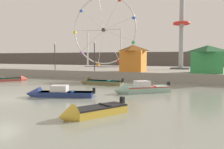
% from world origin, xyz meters
% --- Properties ---
extents(ground_plane, '(240.00, 240.00, 0.00)m').
position_xyz_m(ground_plane, '(0.00, 0.00, 0.00)').
color(ground_plane, gray).
extents(quay_promenade, '(110.00, 21.05, 1.18)m').
position_xyz_m(quay_promenade, '(0.00, 26.26, 0.59)').
color(quay_promenade, gray).
rests_on(quay_promenade, ground_plane).
extents(distant_town_skyline, '(140.00, 3.00, 4.40)m').
position_xyz_m(distant_town_skyline, '(0.00, 51.09, 2.20)').
color(distant_town_skyline, '#564C47').
rests_on(distant_town_skyline, ground_plane).
extents(motorboat_faded_red, '(3.60, 3.91, 1.05)m').
position_xyz_m(motorboat_faded_red, '(-10.14, 10.55, 0.21)').
color(motorboat_faded_red, '#B24238').
rests_on(motorboat_faded_red, ground_plane).
extents(motorboat_navy_blue, '(5.40, 2.92, 1.25)m').
position_xyz_m(motorboat_navy_blue, '(2.56, 2.42, 0.27)').
color(motorboat_navy_blue, navy).
rests_on(motorboat_navy_blue, ground_plane).
extents(motorboat_mustard_yellow, '(2.75, 4.02, 1.10)m').
position_xyz_m(motorboat_mustard_yellow, '(8.18, -2.05, 0.26)').
color(motorboat_mustard_yellow, gold).
rests_on(motorboat_mustard_yellow, ground_plane).
extents(motorboat_seafoam, '(4.62, 4.38, 1.38)m').
position_xyz_m(motorboat_seafoam, '(7.92, 7.07, 0.34)').
color(motorboat_seafoam, '#93BCAD').
rests_on(motorboat_seafoam, ground_plane).
extents(motorboat_olive_wood, '(5.44, 1.13, 1.07)m').
position_xyz_m(motorboat_olive_wood, '(1.79, 11.34, 0.26)').
color(motorboat_olive_wood, olive).
rests_on(motorboat_olive_wood, ground_plane).
extents(ferris_wheel_white_frame, '(13.38, 1.20, 13.70)m').
position_xyz_m(ferris_wheel_white_frame, '(-6.38, 29.47, 8.06)').
color(ferris_wheel_white_frame, silver).
rests_on(ferris_wheel_white_frame, quay_promenade).
extents(drop_tower_steel_tower, '(2.80, 2.80, 13.03)m').
position_xyz_m(drop_tower_steel_tower, '(8.55, 26.63, 7.02)').
color(drop_tower_steel_tower, '#999EA3').
rests_on(drop_tower_steel_tower, quay_promenade).
extents(carnival_booth_green_kiosk, '(3.90, 3.80, 3.30)m').
position_xyz_m(carnival_booth_green_kiosk, '(12.87, 18.39, 2.89)').
color(carnival_booth_green_kiosk, '#33934C').
rests_on(carnival_booth_green_kiosk, quay_promenade).
extents(carnival_booth_orange_canopy, '(3.27, 3.22, 3.50)m').
position_xyz_m(carnival_booth_orange_canopy, '(3.77, 17.59, 2.99)').
color(carnival_booth_orange_canopy, orange).
rests_on(carnival_booth_orange_canopy, quay_promenade).
extents(promenade_lamp_near, '(0.32, 0.32, 4.08)m').
position_xyz_m(promenade_lamp_near, '(-8.34, 16.87, 3.83)').
color(promenade_lamp_near, '#2D2D33').
rests_on(promenade_lamp_near, quay_promenade).
extents(promenade_lamp_far, '(0.32, 0.32, 4.04)m').
position_xyz_m(promenade_lamp_far, '(-1.63, 16.84, 3.81)').
color(promenade_lamp_far, '#2D2D33').
rests_on(promenade_lamp_far, quay_promenade).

